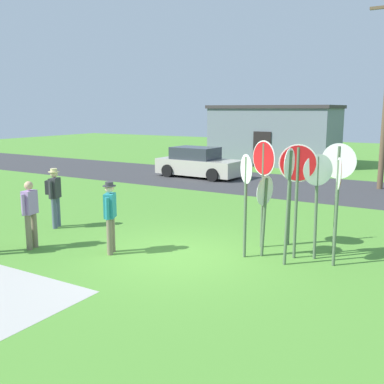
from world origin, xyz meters
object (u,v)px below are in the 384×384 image
at_px(stop_sign_center_cluster, 290,182).
at_px(person_holding_notes, 54,193).
at_px(stop_sign_nearest, 297,180).
at_px(stop_sign_rear_right, 265,202).
at_px(stop_sign_leaning_right, 263,174).
at_px(stop_sign_leaning_left, 317,188).
at_px(stop_sign_tallest, 288,188).
at_px(person_in_dark_shirt, 110,213).
at_px(stop_sign_low_front, 337,193).
at_px(stop_sign_far_back, 338,178).
at_px(person_in_teal, 30,211).
at_px(parked_car_on_street, 198,163).
at_px(stop_sign_rear_left, 246,189).

relative_size(stop_sign_center_cluster, person_holding_notes, 1.39).
xyz_separation_m(stop_sign_nearest, stop_sign_center_cluster, (-0.48, 0.96, -0.23)).
height_order(stop_sign_nearest, stop_sign_center_cluster, stop_sign_nearest).
relative_size(stop_sign_center_cluster, stop_sign_rear_right, 1.25).
bearing_deg(person_holding_notes, stop_sign_leaning_right, 12.37).
xyz_separation_m(stop_sign_nearest, stop_sign_leaning_left, (0.40, 0.21, -0.19)).
relative_size(stop_sign_tallest, person_in_dark_shirt, 1.50).
bearing_deg(stop_sign_leaning_left, stop_sign_leaning_right, 172.87).
height_order(stop_sign_low_front, person_holding_notes, stop_sign_low_front).
xyz_separation_m(stop_sign_center_cluster, stop_sign_leaning_left, (0.88, -0.75, 0.04)).
height_order(stop_sign_center_cluster, person_in_dark_shirt, stop_sign_center_cluster).
distance_m(stop_sign_center_cluster, stop_sign_leaning_left, 1.15).
distance_m(stop_sign_leaning_right, stop_sign_rear_right, 0.91).
distance_m(stop_sign_far_back, person_in_teal, 7.45).
relative_size(parked_car_on_street, stop_sign_leaning_left, 1.80).
xyz_separation_m(stop_sign_leaning_right, stop_sign_rear_right, (0.31, -0.64, -0.56)).
distance_m(parked_car_on_street, stop_sign_low_front, 13.58).
bearing_deg(stop_sign_center_cluster, stop_sign_far_back, -3.28).
distance_m(stop_sign_low_front, person_holding_notes, 7.85).
bearing_deg(stop_sign_rear_right, person_holding_notes, -174.03).
bearing_deg(person_in_dark_shirt, stop_sign_rear_left, 25.90).
bearing_deg(stop_sign_nearest, stop_sign_far_back, 52.52).
xyz_separation_m(parked_car_on_street, stop_sign_rear_right, (7.65, -10.12, 0.61)).
xyz_separation_m(stop_sign_rear_right, person_in_dark_shirt, (-3.21, -1.66, -0.31)).
distance_m(stop_sign_tallest, stop_sign_far_back, 1.61).
relative_size(stop_sign_leaning_left, stop_sign_low_front, 1.01).
bearing_deg(person_holding_notes, person_in_dark_shirt, -18.75).
bearing_deg(stop_sign_leaning_right, stop_sign_center_cluster, 49.23).
bearing_deg(stop_sign_rear_left, stop_sign_center_cluster, 70.31).
bearing_deg(stop_sign_nearest, person_holding_notes, -172.48).
bearing_deg(stop_sign_center_cluster, stop_sign_leaning_right, -130.77).
bearing_deg(stop_sign_low_front, person_holding_notes, -173.77).
height_order(stop_sign_center_cluster, stop_sign_leaning_left, stop_sign_leaning_left).
height_order(stop_sign_leaning_right, stop_sign_rear_left, stop_sign_leaning_right).
relative_size(stop_sign_nearest, stop_sign_tallest, 1.02).
bearing_deg(stop_sign_rear_right, stop_sign_rear_left, -141.90).
distance_m(stop_sign_leaning_right, stop_sign_nearest, 1.05).
height_order(stop_sign_leaning_right, person_in_teal, stop_sign_leaning_right).
bearing_deg(stop_sign_leaning_right, stop_sign_rear_right, -64.00).
xyz_separation_m(stop_sign_far_back, person_holding_notes, (-7.55, -1.80, -0.81)).
bearing_deg(person_in_teal, stop_sign_rear_left, 23.61).
xyz_separation_m(stop_sign_leaning_left, person_in_dark_shirt, (-4.27, -2.14, -0.66)).
bearing_deg(stop_sign_leaning_left, stop_sign_rear_right, -156.06).
bearing_deg(parked_car_on_street, person_holding_notes, -82.35).
height_order(parked_car_on_street, stop_sign_leaning_left, stop_sign_leaning_left).
bearing_deg(stop_sign_tallest, stop_sign_leaning_right, 135.94).
bearing_deg(person_in_dark_shirt, parked_car_on_street, 110.63).
xyz_separation_m(stop_sign_leaning_right, person_in_dark_shirt, (-2.90, -2.31, -0.87)).
relative_size(stop_sign_low_front, person_holding_notes, 1.38).
bearing_deg(stop_sign_nearest, stop_sign_low_front, -3.54).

